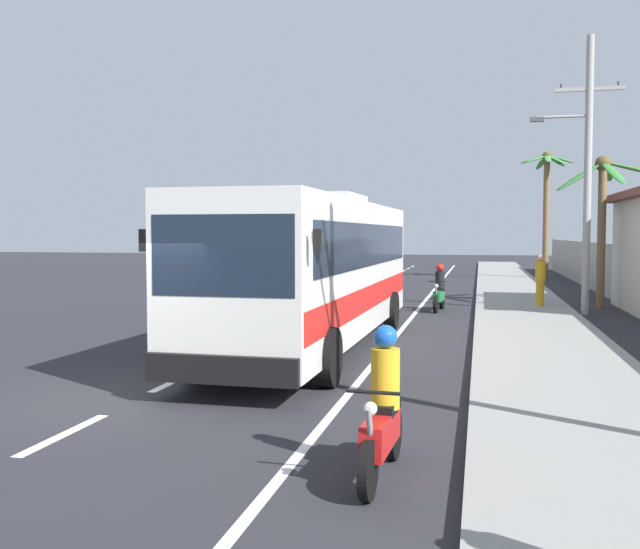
{
  "coord_description": "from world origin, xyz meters",
  "views": [
    {
      "loc": [
        5.33,
        -10.57,
        2.65
      ],
      "look_at": [
        1.7,
        5.51,
        1.7
      ],
      "focal_mm": 39.9,
      "sensor_mm": 36.0,
      "label": 1
    }
  ],
  "objects_px": {
    "utility_pole_mid": "(586,169)",
    "palm_nearest": "(547,193)",
    "coach_bus_foreground": "(318,266)",
    "coach_bus_far_lane": "(356,244)",
    "motorcycle_beside_bus": "(383,416)",
    "pedestrian_midwalk": "(540,279)",
    "motorcycle_trailing": "(439,292)",
    "palm_second": "(602,198)"
  },
  "relations": [
    {
      "from": "motorcycle_trailing",
      "to": "utility_pole_mid",
      "type": "height_order",
      "value": "utility_pole_mid"
    },
    {
      "from": "utility_pole_mid",
      "to": "palm_nearest",
      "type": "relative_size",
      "value": 1.23
    },
    {
      "from": "pedestrian_midwalk",
      "to": "palm_nearest",
      "type": "xyz_separation_m",
      "value": [
        1.58,
        16.53,
        3.88
      ]
    },
    {
      "from": "coach_bus_foreground",
      "to": "palm_second",
      "type": "xyz_separation_m",
      "value": [
        7.88,
        10.75,
        2.03
      ]
    },
    {
      "from": "coach_bus_foreground",
      "to": "palm_nearest",
      "type": "xyz_separation_m",
      "value": [
        7.33,
        26.27,
        3.06
      ]
    },
    {
      "from": "coach_bus_foreground",
      "to": "palm_nearest",
      "type": "bearing_deg",
      "value": 74.4
    },
    {
      "from": "coach_bus_foreground",
      "to": "motorcycle_trailing",
      "type": "height_order",
      "value": "coach_bus_foreground"
    },
    {
      "from": "utility_pole_mid",
      "to": "palm_nearest",
      "type": "xyz_separation_m",
      "value": [
        0.34,
        17.9,
        0.19
      ]
    },
    {
      "from": "pedestrian_midwalk",
      "to": "palm_second",
      "type": "distance_m",
      "value": 3.7
    },
    {
      "from": "pedestrian_midwalk",
      "to": "palm_nearest",
      "type": "distance_m",
      "value": 17.06
    },
    {
      "from": "coach_bus_foreground",
      "to": "palm_nearest",
      "type": "height_order",
      "value": "palm_nearest"
    },
    {
      "from": "coach_bus_foreground",
      "to": "pedestrian_midwalk",
      "type": "relative_size",
      "value": 6.86
    },
    {
      "from": "coach_bus_foreground",
      "to": "motorcycle_beside_bus",
      "type": "bearing_deg",
      "value": -72.58
    },
    {
      "from": "motorcycle_beside_bus",
      "to": "palm_nearest",
      "type": "bearing_deg",
      "value": 82.37
    },
    {
      "from": "coach_bus_far_lane",
      "to": "utility_pole_mid",
      "type": "distance_m",
      "value": 20.48
    },
    {
      "from": "coach_bus_foreground",
      "to": "utility_pole_mid",
      "type": "height_order",
      "value": "utility_pole_mid"
    },
    {
      "from": "utility_pole_mid",
      "to": "palm_second",
      "type": "height_order",
      "value": "utility_pole_mid"
    },
    {
      "from": "utility_pole_mid",
      "to": "pedestrian_midwalk",
      "type": "bearing_deg",
      "value": 132.28
    },
    {
      "from": "utility_pole_mid",
      "to": "palm_second",
      "type": "xyz_separation_m",
      "value": [
        0.88,
        2.39,
        -0.84
      ]
    },
    {
      "from": "motorcycle_beside_bus",
      "to": "utility_pole_mid",
      "type": "relative_size",
      "value": 0.22
    },
    {
      "from": "motorcycle_beside_bus",
      "to": "coach_bus_foreground",
      "type": "bearing_deg",
      "value": 107.42
    },
    {
      "from": "pedestrian_midwalk",
      "to": "coach_bus_foreground",
      "type": "bearing_deg",
      "value": -136.36
    },
    {
      "from": "motorcycle_beside_bus",
      "to": "palm_nearest",
      "type": "relative_size",
      "value": 0.27
    },
    {
      "from": "coach_bus_foreground",
      "to": "palm_second",
      "type": "relative_size",
      "value": 2.24
    },
    {
      "from": "coach_bus_far_lane",
      "to": "palm_nearest",
      "type": "distance_m",
      "value": 11.26
    },
    {
      "from": "coach_bus_far_lane",
      "to": "motorcycle_beside_bus",
      "type": "xyz_separation_m",
      "value": [
        6.2,
        -34.24,
        -1.39
      ]
    },
    {
      "from": "motorcycle_beside_bus",
      "to": "motorcycle_trailing",
      "type": "xyz_separation_m",
      "value": [
        -0.34,
        17.05,
        -0.01
      ]
    },
    {
      "from": "coach_bus_far_lane",
      "to": "pedestrian_midwalk",
      "type": "relative_size",
      "value": 6.23
    },
    {
      "from": "motorcycle_trailing",
      "to": "pedestrian_midwalk",
      "type": "height_order",
      "value": "pedestrian_midwalk"
    },
    {
      "from": "utility_pole_mid",
      "to": "palm_nearest",
      "type": "bearing_deg",
      "value": 88.92
    },
    {
      "from": "pedestrian_midwalk",
      "to": "motorcycle_beside_bus",
      "type": "bearing_deg",
      "value": -115.35
    },
    {
      "from": "coach_bus_foreground",
      "to": "motorcycle_beside_bus",
      "type": "relative_size",
      "value": 6.18
    },
    {
      "from": "motorcycle_beside_bus",
      "to": "utility_pole_mid",
      "type": "height_order",
      "value": "utility_pole_mid"
    },
    {
      "from": "motorcycle_beside_bus",
      "to": "palm_nearest",
      "type": "xyz_separation_m",
      "value": [
        4.66,
        34.79,
        4.28
      ]
    },
    {
      "from": "coach_bus_foreground",
      "to": "coach_bus_far_lane",
      "type": "height_order",
      "value": "coach_bus_far_lane"
    },
    {
      "from": "utility_pole_mid",
      "to": "palm_nearest",
      "type": "distance_m",
      "value": 17.91
    },
    {
      "from": "motorcycle_trailing",
      "to": "utility_pole_mid",
      "type": "relative_size",
      "value": 0.22
    },
    {
      "from": "pedestrian_midwalk",
      "to": "palm_nearest",
      "type": "height_order",
      "value": "palm_nearest"
    },
    {
      "from": "coach_bus_far_lane",
      "to": "motorcycle_beside_bus",
      "type": "relative_size",
      "value": 5.62
    },
    {
      "from": "pedestrian_midwalk",
      "to": "coach_bus_far_lane",
      "type": "bearing_deg",
      "value": 104.36
    },
    {
      "from": "motorcycle_trailing",
      "to": "utility_pole_mid",
      "type": "xyz_separation_m",
      "value": [
        4.66,
        -0.17,
        4.1
      ]
    },
    {
      "from": "motorcycle_trailing",
      "to": "palm_second",
      "type": "relative_size",
      "value": 0.36
    }
  ]
}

